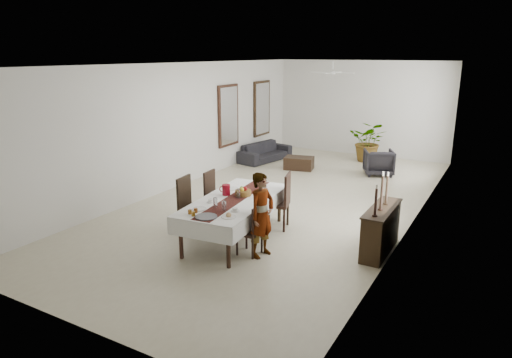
% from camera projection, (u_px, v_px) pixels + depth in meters
% --- Properties ---
extents(floor, '(6.00, 12.00, 0.00)m').
position_uv_depth(floor, '(283.00, 201.00, 10.96)').
color(floor, beige).
rests_on(floor, ground).
extents(ceiling, '(6.00, 12.00, 0.02)m').
position_uv_depth(ceiling, '(285.00, 64.00, 10.10)').
color(ceiling, white).
rests_on(ceiling, wall_back).
extents(wall_back, '(6.00, 0.02, 3.20)m').
position_uv_depth(wall_back, '(362.00, 108.00, 15.56)').
color(wall_back, silver).
rests_on(wall_back, floor).
extents(wall_front, '(6.00, 0.02, 3.20)m').
position_uv_depth(wall_front, '(66.00, 210.00, 5.50)').
color(wall_front, silver).
rests_on(wall_front, floor).
extents(wall_left, '(0.02, 12.00, 3.20)m').
position_uv_depth(wall_left, '(182.00, 125.00, 11.96)').
color(wall_left, silver).
rests_on(wall_left, floor).
extents(wall_right, '(0.02, 12.00, 3.20)m').
position_uv_depth(wall_right, '(419.00, 148.00, 9.11)').
color(wall_right, silver).
rests_on(wall_right, floor).
extents(dining_table_top, '(1.29, 2.58, 0.05)m').
position_uv_depth(dining_table_top, '(235.00, 201.00, 8.57)').
color(dining_table_top, black).
rests_on(dining_table_top, table_leg_fl).
extents(table_leg_fl, '(0.08, 0.08, 0.72)m').
position_uv_depth(table_leg_fl, '(181.00, 239.00, 7.80)').
color(table_leg_fl, black).
rests_on(table_leg_fl, floor).
extents(table_leg_fr, '(0.08, 0.08, 0.72)m').
position_uv_depth(table_leg_fr, '(228.00, 247.00, 7.45)').
color(table_leg_fr, black).
rests_on(table_leg_fr, floor).
extents(table_leg_bl, '(0.08, 0.08, 0.72)m').
position_uv_depth(table_leg_bl, '(240.00, 199.00, 9.89)').
color(table_leg_bl, black).
rests_on(table_leg_bl, floor).
extents(table_leg_br, '(0.08, 0.08, 0.72)m').
position_uv_depth(table_leg_br, '(279.00, 205.00, 9.54)').
color(table_leg_br, black).
rests_on(table_leg_br, floor).
extents(tablecloth_top, '(1.50, 2.79, 0.01)m').
position_uv_depth(tablecloth_top, '(235.00, 199.00, 8.56)').
color(tablecloth_top, white).
rests_on(tablecloth_top, dining_table_top).
extents(tablecloth_drape_left, '(0.29, 2.66, 0.31)m').
position_uv_depth(tablecloth_drape_left, '(207.00, 203.00, 8.83)').
color(tablecloth_drape_left, white).
rests_on(tablecloth_drape_left, dining_table_top).
extents(tablecloth_drape_right, '(0.29, 2.66, 0.31)m').
position_uv_depth(tablecloth_drape_right, '(265.00, 211.00, 8.37)').
color(tablecloth_drape_right, silver).
rests_on(tablecloth_drape_right, dining_table_top).
extents(tablecloth_drape_near, '(1.22, 0.14, 0.31)m').
position_uv_depth(tablecloth_drape_near, '(199.00, 231.00, 7.42)').
color(tablecloth_drape_near, white).
rests_on(tablecloth_drape_near, dining_table_top).
extents(tablecloth_drape_far, '(1.22, 0.14, 0.31)m').
position_uv_depth(tablecloth_drape_far, '(262.00, 188.00, 9.78)').
color(tablecloth_drape_far, white).
rests_on(tablecloth_drape_far, dining_table_top).
extents(table_runner, '(0.63, 2.61, 0.00)m').
position_uv_depth(table_runner, '(235.00, 199.00, 8.56)').
color(table_runner, '#521D17').
rests_on(table_runner, tablecloth_top).
extents(red_pitcher, '(0.17, 0.17, 0.21)m').
position_uv_depth(red_pitcher, '(226.00, 190.00, 8.77)').
color(red_pitcher, maroon).
rests_on(red_pitcher, tablecloth_top).
extents(pitcher_handle, '(0.13, 0.03, 0.12)m').
position_uv_depth(pitcher_handle, '(222.00, 189.00, 8.80)').
color(pitcher_handle, maroon).
rests_on(pitcher_handle, red_pitcher).
extents(wine_glass_near, '(0.07, 0.07, 0.18)m').
position_uv_depth(wine_glass_near, '(224.00, 206.00, 7.89)').
color(wine_glass_near, silver).
rests_on(wine_glass_near, tablecloth_top).
extents(wine_glass_mid, '(0.07, 0.07, 0.18)m').
position_uv_depth(wine_glass_mid, '(215.00, 202.00, 8.07)').
color(wine_glass_mid, silver).
rests_on(wine_glass_mid, tablecloth_top).
extents(wine_glass_far, '(0.07, 0.07, 0.18)m').
position_uv_depth(wine_glass_far, '(238.00, 194.00, 8.56)').
color(wine_glass_far, silver).
rests_on(wine_glass_far, tablecloth_top).
extents(teacup_right, '(0.09, 0.09, 0.06)m').
position_uv_depth(teacup_right, '(235.00, 210.00, 7.88)').
color(teacup_right, white).
rests_on(teacup_right, saucer_right).
extents(saucer_right, '(0.16, 0.16, 0.01)m').
position_uv_depth(saucer_right, '(235.00, 211.00, 7.89)').
color(saucer_right, white).
rests_on(saucer_right, tablecloth_top).
extents(teacup_left, '(0.09, 0.09, 0.06)m').
position_uv_depth(teacup_left, '(211.00, 201.00, 8.35)').
color(teacup_left, white).
rests_on(teacup_left, saucer_left).
extents(saucer_left, '(0.16, 0.16, 0.01)m').
position_uv_depth(saucer_left, '(211.00, 202.00, 8.35)').
color(saucer_left, white).
rests_on(saucer_left, tablecloth_top).
extents(plate_near_right, '(0.25, 0.25, 0.02)m').
position_uv_depth(plate_near_right, '(229.00, 217.00, 7.60)').
color(plate_near_right, white).
rests_on(plate_near_right, tablecloth_top).
extents(bread_near_right, '(0.09, 0.09, 0.09)m').
position_uv_depth(bread_near_right, '(229.00, 215.00, 7.59)').
color(bread_near_right, tan).
rests_on(bread_near_right, plate_near_right).
extents(plate_near_left, '(0.25, 0.25, 0.02)m').
position_uv_depth(plate_near_left, '(199.00, 209.00, 7.99)').
color(plate_near_left, silver).
rests_on(plate_near_left, tablecloth_top).
extents(plate_far_left, '(0.25, 0.25, 0.02)m').
position_uv_depth(plate_far_left, '(232.00, 188.00, 9.19)').
color(plate_far_left, white).
rests_on(plate_far_left, tablecloth_top).
extents(serving_tray, '(0.37, 0.37, 0.02)m').
position_uv_depth(serving_tray, '(206.00, 217.00, 7.59)').
color(serving_tray, '#3E3F43').
rests_on(serving_tray, tablecloth_top).
extents(jam_jar_a, '(0.07, 0.07, 0.08)m').
position_uv_depth(jam_jar_a, '(193.00, 214.00, 7.65)').
color(jam_jar_a, '#8D5C14').
rests_on(jam_jar_a, tablecloth_top).
extents(jam_jar_b, '(0.07, 0.07, 0.08)m').
position_uv_depth(jam_jar_b, '(190.00, 212.00, 7.74)').
color(jam_jar_b, brown).
rests_on(jam_jar_b, tablecloth_top).
extents(jam_jar_c, '(0.07, 0.07, 0.08)m').
position_uv_depth(jam_jar_c, '(196.00, 210.00, 7.81)').
color(jam_jar_c, brown).
rests_on(jam_jar_c, tablecloth_top).
extents(fruit_basket, '(0.31, 0.31, 0.10)m').
position_uv_depth(fruit_basket, '(243.00, 193.00, 8.75)').
color(fruit_basket, brown).
rests_on(fruit_basket, tablecloth_top).
extents(fruit_red, '(0.09, 0.09, 0.09)m').
position_uv_depth(fruit_red, '(245.00, 189.00, 8.74)').
color(fruit_red, maroon).
rests_on(fruit_red, fruit_basket).
extents(fruit_green, '(0.08, 0.08, 0.08)m').
position_uv_depth(fruit_green, '(242.00, 188.00, 8.78)').
color(fruit_green, '#508126').
rests_on(fruit_green, fruit_basket).
extents(fruit_yellow, '(0.09, 0.09, 0.09)m').
position_uv_depth(fruit_yellow, '(242.00, 190.00, 8.69)').
color(fruit_yellow, yellow).
rests_on(fruit_yellow, fruit_basket).
extents(chair_right_near_seat, '(0.40, 0.40, 0.04)m').
position_uv_depth(chair_right_near_seat, '(249.00, 232.00, 7.97)').
color(chair_right_near_seat, black).
rests_on(chair_right_near_seat, chair_right_near_leg_fl).
extents(chair_right_near_leg_fl, '(0.04, 0.04, 0.38)m').
position_uv_depth(chair_right_near_leg_fl, '(253.00, 249.00, 7.81)').
color(chair_right_near_leg_fl, black).
rests_on(chair_right_near_leg_fl, floor).
extents(chair_right_near_leg_fr, '(0.04, 0.04, 0.38)m').
position_uv_depth(chair_right_near_leg_fr, '(262.00, 242.00, 8.08)').
color(chair_right_near_leg_fr, black).
rests_on(chair_right_near_leg_fr, floor).
extents(chair_right_near_leg_bl, '(0.04, 0.04, 0.38)m').
position_uv_depth(chair_right_near_leg_bl, '(237.00, 245.00, 7.97)').
color(chair_right_near_leg_bl, black).
rests_on(chair_right_near_leg_bl, floor).
extents(chair_right_near_leg_br, '(0.04, 0.04, 0.38)m').
position_uv_depth(chair_right_near_leg_br, '(247.00, 239.00, 8.23)').
color(chair_right_near_leg_br, black).
rests_on(chair_right_near_leg_br, floor).
extents(chair_right_near_back, '(0.04, 0.39, 0.49)m').
position_uv_depth(chair_right_near_back, '(258.00, 220.00, 7.81)').
color(chair_right_near_back, black).
rests_on(chair_right_near_back, chair_right_near_seat).
extents(chair_right_far_seat, '(0.59, 0.59, 0.05)m').
position_uv_depth(chair_right_far_seat, '(276.00, 204.00, 9.16)').
color(chair_right_far_seat, black).
rests_on(chair_right_far_seat, chair_right_far_leg_fl).
extents(chair_right_far_leg_fl, '(0.06, 0.06, 0.48)m').
position_uv_depth(chair_right_far_leg_fl, '(284.00, 221.00, 9.00)').
color(chair_right_far_leg_fl, black).
rests_on(chair_right_far_leg_fl, floor).
extents(chair_right_far_leg_fr, '(0.06, 0.06, 0.48)m').
position_uv_depth(chair_right_far_leg_fr, '(288.00, 214.00, 9.36)').
color(chair_right_far_leg_fr, black).
rests_on(chair_right_far_leg_fr, floor).
extents(chair_right_far_leg_bl, '(0.06, 0.06, 0.48)m').
position_uv_depth(chair_right_far_leg_bl, '(265.00, 219.00, 9.09)').
color(chair_right_far_leg_bl, black).
rests_on(chair_right_far_leg_bl, floor).
extents(chair_right_far_leg_br, '(0.06, 0.06, 0.48)m').
position_uv_depth(chair_right_far_leg_br, '(269.00, 212.00, 9.46)').
color(chair_right_far_leg_br, black).
rests_on(chair_right_far_leg_br, floor).
extents(chair_right_far_back, '(0.17, 0.48, 0.61)m').
position_uv_depth(chair_right_far_back, '(288.00, 189.00, 9.02)').
color(chair_right_far_back, black).
rests_on(chair_right_far_back, chair_right_far_seat).
extents(chair_left_near_seat, '(0.52, 0.52, 0.05)m').
position_uv_depth(chair_left_near_seat, '(194.00, 209.00, 8.91)').
color(chair_left_near_seat, black).
rests_on(chair_left_near_seat, chair_left_near_leg_fl).
extents(chair_left_near_leg_fl, '(0.05, 0.05, 0.47)m').
position_uv_depth(chair_left_near_leg_fl, '(191.00, 217.00, 9.22)').
color(chair_left_near_leg_fl, black).
rests_on(chair_left_near_leg_fl, floor).
extents(chair_left_near_leg_fr, '(0.05, 0.05, 0.47)m').
position_uv_depth(chair_left_near_leg_fr, '(181.00, 223.00, 8.88)').
color(chair_left_near_leg_fr, black).
rests_on(chair_left_near_leg_fr, floor).
extents(chair_left_near_leg_bl, '(0.05, 0.05, 0.47)m').
position_uv_depth(chair_left_near_leg_bl, '(208.00, 219.00, 9.07)').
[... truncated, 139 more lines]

